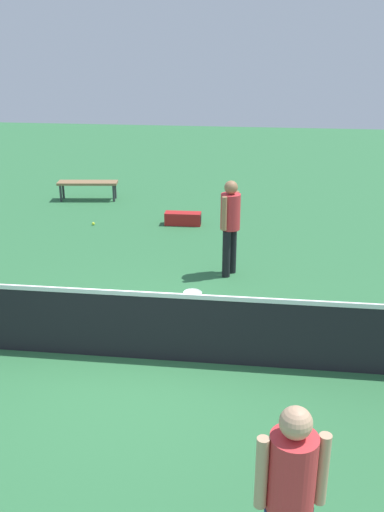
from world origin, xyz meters
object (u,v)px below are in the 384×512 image
tennis_racket_near_player (192,293)px  tennis_ball_midcourt (275,317)px  player_far_side (291,490)px  tennis_ball_by_net (57,295)px  tennis_ball_near_player (93,224)px  player_near_side (230,220)px  equipment_bag (185,219)px  courtside_bench (88,184)px

tennis_racket_near_player → tennis_ball_midcourt: 1.52m
player_far_side → tennis_ball_by_net: player_far_side is taller
tennis_racket_near_player → tennis_ball_near_player: 4.24m
player_near_side → tennis_ball_near_player: (3.18, -2.42, -0.98)m
tennis_ball_near_player → equipment_bag: (-2.01, -0.28, 0.11)m
tennis_ball_midcourt → tennis_ball_by_net: bearing=-5.2°
tennis_ball_near_player → courtside_bench: (0.70, -1.99, 0.38)m
tennis_ball_by_net → equipment_bag: 4.29m
tennis_ball_by_net → player_near_side: bearing=-154.4°
player_near_side → tennis_racket_near_player: 1.46m
tennis_racket_near_player → equipment_bag: 3.67m
tennis_ball_near_player → player_far_side: bearing=114.8°
tennis_racket_near_player → equipment_bag: bearing=-80.4°
tennis_ball_midcourt → courtside_bench: 7.63m
tennis_racket_near_player → tennis_ball_near_player: size_ratio=9.17×
player_far_side → equipment_bag: size_ratio=2.11×
tennis_ball_near_player → tennis_racket_near_player: bearing=128.2°
player_far_side → tennis_ball_midcourt: player_far_side is taller
tennis_ball_midcourt → player_far_side: bearing=90.1°
player_near_side → player_far_side: (-0.80, 6.20, 0.00)m
player_far_side → courtside_bench: size_ratio=1.11×
player_near_side → tennis_racket_near_player: bearing=58.8°
tennis_ball_near_player → courtside_bench: 2.14m
tennis_ball_midcourt → equipment_bag: bearing=-65.6°
player_near_side → courtside_bench: size_ratio=1.11×
player_far_side → tennis_racket_near_player: (1.36, -5.29, -1.00)m
tennis_ball_by_net → tennis_ball_midcourt: size_ratio=1.00×
player_near_side → tennis_ball_midcourt: (-0.80, 1.62, -0.98)m
player_far_side → player_near_side: bearing=-82.6°
tennis_ball_by_net → courtside_bench: 5.84m
player_far_side → equipment_bag: player_far_side is taller
equipment_bag → tennis_ball_by_net: bearing=68.8°
player_near_side → tennis_ball_near_player: bearing=-37.3°
tennis_ball_near_player → equipment_bag: bearing=-172.1°
player_near_side → courtside_bench: 5.90m
player_far_side → tennis_ball_midcourt: size_ratio=25.76×
equipment_bag → tennis_racket_near_player: bearing=99.6°
tennis_racket_near_player → courtside_bench: size_ratio=0.39×
tennis_racket_near_player → tennis_ball_near_player: (2.63, -3.33, 0.02)m
tennis_ball_near_player → tennis_ball_midcourt: size_ratio=1.00×
tennis_racket_near_player → equipment_bag: equipment_bag is taller
tennis_ball_near_player → tennis_ball_by_net: same height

